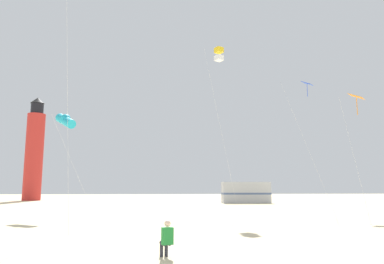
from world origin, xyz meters
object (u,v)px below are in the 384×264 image
at_px(kite_box_gold, 219,55).
at_px(kite_diamond_blue, 307,89).
at_px(kite_tube_cyan, 66,120).
at_px(kite_diamond_orange, 356,101).
at_px(kite_flyer_standing, 167,238).
at_px(rv_van_silver, 246,193).
at_px(lighthouse_distant, 34,151).

distance_m(kite_box_gold, kite_diamond_blue, 8.41).
relative_size(kite_tube_cyan, kite_diamond_blue, 0.70).
bearing_deg(kite_tube_cyan, kite_diamond_orange, -19.36).
distance_m(kite_flyer_standing, rv_van_silver, 38.52).
xyz_separation_m(kite_flyer_standing, lighthouse_distant, (-20.71, 48.22, 7.22)).
height_order(kite_diamond_orange, kite_tube_cyan, kite_diamond_orange).
bearing_deg(rv_van_silver, kite_flyer_standing, -105.74).
bearing_deg(kite_diamond_orange, kite_diamond_blue, 86.86).
height_order(kite_diamond_orange, lighthouse_distant, lighthouse_distant).
height_order(kite_diamond_blue, rv_van_silver, kite_diamond_blue).
relative_size(kite_box_gold, lighthouse_distant, 0.83).
distance_m(kite_flyer_standing, lighthouse_distant, 52.97).
xyz_separation_m(kite_diamond_orange, kite_box_gold, (-7.49, 7.62, 5.72)).
bearing_deg(kite_diamond_orange, rv_van_silver, 91.61).
bearing_deg(kite_flyer_standing, rv_van_silver, -124.41).
distance_m(kite_flyer_standing, kite_diamond_blue, 24.17).
bearing_deg(kite_flyer_standing, kite_tube_cyan, -82.43).
relative_size(kite_diamond_blue, lighthouse_distant, 0.68).
height_order(kite_diamond_orange, kite_diamond_blue, kite_diamond_blue).
height_order(kite_box_gold, lighthouse_distant, lighthouse_distant).
height_order(kite_flyer_standing, kite_diamond_blue, kite_diamond_blue).
height_order(lighthouse_distant, rv_van_silver, lighthouse_distant).
xyz_separation_m(kite_flyer_standing, kite_tube_cyan, (-7.63, 16.43, 6.67)).
height_order(kite_diamond_orange, rv_van_silver, kite_diamond_orange).
xyz_separation_m(kite_diamond_orange, kite_diamond_blue, (0.47, 8.52, 3.15)).
relative_size(kite_flyer_standing, kite_diamond_blue, 0.10).
relative_size(kite_box_gold, kite_tube_cyan, 1.74).
xyz_separation_m(kite_box_gold, kite_tube_cyan, (-12.20, -0.70, -6.01)).
distance_m(kite_box_gold, lighthouse_distant, 40.44).
xyz_separation_m(kite_tube_cyan, kite_diamond_blue, (20.17, 1.60, 3.44)).
distance_m(kite_diamond_orange, rv_van_silver, 28.01).
bearing_deg(rv_van_silver, kite_diamond_blue, -84.92).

